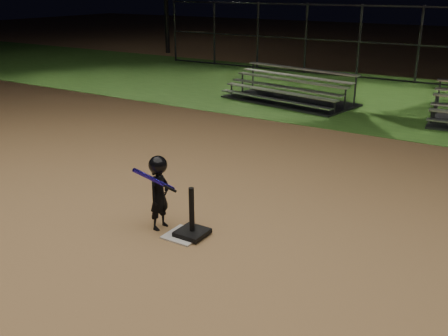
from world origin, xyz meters
TOP-DOWN VIEW (x-y plane):
  - ground at (0.00, 0.00)m, footprint 80.00×80.00m
  - grass_strip at (0.00, 10.00)m, footprint 60.00×8.00m
  - home_plate at (0.00, 0.00)m, footprint 0.45×0.45m
  - batting_tee at (0.10, 0.06)m, footprint 0.38×0.38m
  - child_batter at (-0.42, 0.04)m, footprint 0.39×0.58m
  - bleacher_left at (-2.33, 8.15)m, footprint 3.88×2.38m
  - backstop_fence at (0.00, 13.00)m, footprint 20.08×0.08m

SIDE VIEW (x-z plane):
  - ground at x=0.00m, z-range 0.00..0.00m
  - grass_strip at x=0.00m, z-range 0.00..0.01m
  - home_plate at x=0.00m, z-range 0.00..0.02m
  - batting_tee at x=0.10m, z-range -0.19..0.47m
  - bleacher_left at x=-2.33m, z-range -0.26..0.63m
  - child_batter at x=-0.42m, z-range 0.03..1.06m
  - backstop_fence at x=0.00m, z-range 0.00..2.50m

